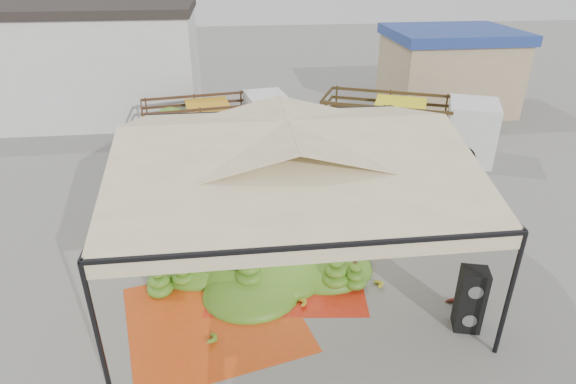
{
  "coord_description": "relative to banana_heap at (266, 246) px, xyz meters",
  "views": [
    {
      "loc": [
        -1.33,
        -11.04,
        7.73
      ],
      "look_at": [
        0.2,
        1.5,
        1.3
      ],
      "focal_mm": 30.0,
      "sensor_mm": 36.0,
      "label": 1
    }
  ],
  "objects": [
    {
      "name": "canopy_tent",
      "position": [
        0.62,
        0.32,
        2.63
      ],
      "size": [
        8.1,
        8.1,
        4.0
      ],
      "color": "black",
      "rests_on": "ground"
    },
    {
      "name": "ground",
      "position": [
        0.62,
        0.32,
        -0.67
      ],
      "size": [
        90.0,
        90.0,
        0.0
      ],
      "primitive_type": "plane",
      "color": "slate",
      "rests_on": "ground"
    },
    {
      "name": "truck_right",
      "position": [
        6.72,
        7.39,
        0.78
      ],
      "size": [
        7.2,
        4.86,
        2.35
      ],
      "rotation": [
        0.0,
        0.0,
        -0.41
      ],
      "color": "#4A3418",
      "rests_on": "ground"
    },
    {
      "name": "truck_left",
      "position": [
        -1.13,
        9.41,
        0.61
      ],
      "size": [
        6.29,
        3.01,
        2.07
      ],
      "rotation": [
        0.0,
        0.0,
        0.16
      ],
      "color": "#4E2E1A",
      "rests_on": "ground"
    },
    {
      "name": "banana_heap",
      "position": [
        0.0,
        0.0,
        0.0
      ],
      "size": [
        7.13,
        6.26,
        1.33
      ],
      "primitive_type": "ellipsoid",
      "rotation": [
        0.0,
        0.0,
        0.2
      ],
      "color": "#3E7B19",
      "rests_on": "ground"
    },
    {
      "name": "building_white",
      "position": [
        -9.38,
        14.32,
        2.05
      ],
      "size": [
        14.3,
        6.3,
        5.4
      ],
      "color": "silver",
      "rests_on": "ground"
    },
    {
      "name": "hand_yellow_b",
      "position": [
        0.65,
        -1.69,
        -0.56
      ],
      "size": [
        0.53,
        0.46,
        0.22
      ],
      "primitive_type": "ellipsoid",
      "rotation": [
        0.0,
        0.0,
        0.13
      ],
      "color": "gold",
      "rests_on": "ground"
    },
    {
      "name": "vendor",
      "position": [
        1.36,
        3.52,
        0.32
      ],
      "size": [
        0.82,
        0.65,
        1.97
      ],
      "primitive_type": "imported",
      "rotation": [
        0.0,
        0.0,
        2.86
      ],
      "color": "gray",
      "rests_on": "ground"
    },
    {
      "name": "hand_red_b",
      "position": [
        4.32,
        -2.17,
        -0.56
      ],
      "size": [
        0.61,
        0.59,
        0.21
      ],
      "primitive_type": "ellipsoid",
      "rotation": [
        0.0,
        0.0,
        0.61
      ],
      "color": "#5D1A15",
      "rests_on": "ground"
    },
    {
      "name": "tarp_left",
      "position": [
        -1.37,
        -1.9,
        -0.66
      ],
      "size": [
        4.63,
        4.5,
        0.01
      ],
      "primitive_type": "cube",
      "rotation": [
        0.0,
        0.0,
        0.24
      ],
      "color": "red",
      "rests_on": "ground"
    },
    {
      "name": "hanging_bunches",
      "position": [
        0.59,
        0.21,
        1.95
      ],
      "size": [
        1.74,
        0.24,
        0.2
      ],
      "color": "#527E1A",
      "rests_on": "ground"
    },
    {
      "name": "hand_green",
      "position": [
        -1.49,
        -2.61,
        -0.55
      ],
      "size": [
        0.56,
        0.49,
        0.23
      ],
      "primitive_type": "ellipsoid",
      "rotation": [
        0.0,
        0.0,
        -0.17
      ],
      "color": "#437117",
      "rests_on": "ground"
    },
    {
      "name": "banana_leaves",
      "position": [
        -1.62,
        2.5,
        -0.67
      ],
      "size": [
        0.96,
        1.36,
        3.7
      ],
      "primitive_type": null,
      "color": "#28771F",
      "rests_on": "ground"
    },
    {
      "name": "tarp_right",
      "position": [
        0.54,
        -0.04,
        -0.66
      ],
      "size": [
        4.39,
        4.56,
        0.01
      ],
      "primitive_type": "cube",
      "rotation": [
        0.0,
        0.0,
        -0.12
      ],
      "color": "red",
      "rests_on": "ground"
    },
    {
      "name": "speaker_stack",
      "position": [
        4.32,
        -2.87,
        0.12
      ],
      "size": [
        0.68,
        0.63,
        1.57
      ],
      "rotation": [
        0.0,
        0.0,
        -0.27
      ],
      "color": "black",
      "rests_on": "ground"
    },
    {
      "name": "hand_red_a",
      "position": [
        4.32,
        -2.74,
        -0.57
      ],
      "size": [
        0.56,
        0.53,
        0.2
      ],
      "primitive_type": "ellipsoid",
      "rotation": [
        0.0,
        0.0,
        -0.51
      ],
      "color": "#541913",
      "rests_on": "ground"
    },
    {
      "name": "hand_yellow_a",
      "position": [
        2.7,
        -1.22,
        -0.56
      ],
      "size": [
        0.5,
        0.41,
        0.22
      ],
      "primitive_type": "ellipsoid",
      "rotation": [
        0.0,
        0.0,
        0.03
      ],
      "color": "gold",
      "rests_on": "ground"
    },
    {
      "name": "building_tan",
      "position": [
        10.62,
        13.32,
        1.41
      ],
      "size": [
        6.3,
        5.3,
        4.1
      ],
      "color": "tan",
      "rests_on": "ground"
    }
  ]
}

